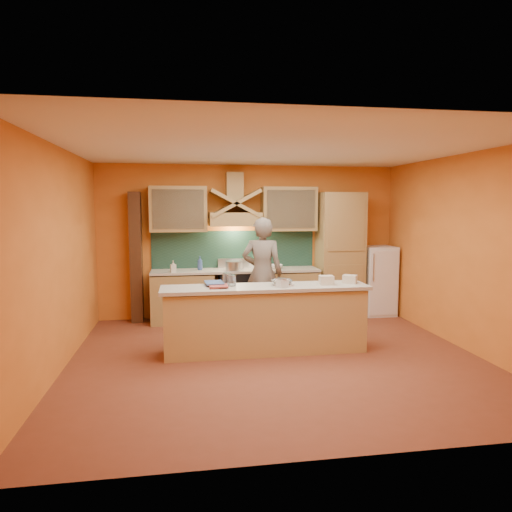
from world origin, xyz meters
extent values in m
cube|color=brown|center=(0.00, 0.00, 0.00)|extent=(5.50, 5.00, 0.01)
cube|color=white|center=(0.00, 0.00, 2.80)|extent=(5.50, 5.00, 0.01)
cube|color=orange|center=(0.00, 2.50, 1.40)|extent=(5.50, 0.02, 2.80)
cube|color=orange|center=(0.00, -2.50, 1.40)|extent=(5.50, 0.02, 2.80)
cube|color=orange|center=(-2.75, 0.00, 1.40)|extent=(0.02, 5.00, 2.80)
cube|color=orange|center=(2.75, 0.00, 1.40)|extent=(0.02, 5.00, 2.80)
cube|color=#A8864D|center=(-1.25, 2.20, 0.43)|extent=(1.10, 0.60, 0.86)
cube|color=#A8864D|center=(0.65, 2.20, 0.43)|extent=(1.10, 0.60, 0.86)
cube|color=beige|center=(-0.30, 2.20, 0.90)|extent=(3.00, 0.62, 0.04)
cube|color=black|center=(-0.30, 2.20, 0.45)|extent=(0.60, 0.58, 0.90)
cube|color=#19372D|center=(-0.30, 2.48, 1.25)|extent=(3.00, 0.03, 0.70)
cube|color=#A8864D|center=(-0.30, 2.25, 1.82)|extent=(0.92, 0.50, 0.24)
cube|color=#A8864D|center=(-0.30, 2.35, 2.40)|extent=(0.30, 0.30, 0.50)
cube|color=#A8864D|center=(-1.30, 2.33, 2.00)|extent=(1.00, 0.35, 0.80)
cube|color=#A8864D|center=(0.70, 2.33, 2.00)|extent=(1.00, 0.35, 0.80)
cube|color=#A8864D|center=(1.65, 2.20, 1.15)|extent=(0.80, 0.60, 2.30)
cube|color=white|center=(2.40, 2.20, 0.65)|extent=(0.58, 0.60, 1.30)
cube|color=#472816|center=(-2.05, 2.35, 1.15)|extent=(0.20, 0.30, 2.30)
cube|color=tan|center=(-0.10, 0.30, 0.44)|extent=(2.80, 0.55, 0.88)
cube|color=beige|center=(-0.10, 0.30, 0.92)|extent=(2.90, 0.62, 0.05)
imported|color=#70665B|center=(0.07, 1.55, 0.93)|extent=(0.78, 0.61, 1.87)
cylinder|color=#B0AFB6|center=(-0.37, 2.06, 0.99)|extent=(0.32, 0.32, 0.18)
cylinder|color=silver|center=(-0.27, 2.29, 0.97)|extent=(0.22, 0.22, 0.14)
imported|color=beige|center=(-1.40, 2.00, 1.02)|extent=(0.11, 0.11, 0.20)
imported|color=#344E90|center=(-0.94, 2.23, 1.04)|extent=(0.12, 0.12, 0.25)
imported|color=white|center=(0.45, 2.22, 0.96)|extent=(0.31, 0.31, 0.07)
cube|color=white|center=(0.12, 2.28, 0.97)|extent=(0.32, 0.29, 0.09)
imported|color=#A4413A|center=(-0.89, 0.31, 0.96)|extent=(0.26, 0.35, 0.03)
imported|color=#415C8F|center=(-0.93, 0.46, 0.98)|extent=(0.27, 0.36, 0.03)
cylinder|color=silver|center=(-0.62, 0.47, 1.03)|extent=(0.16, 0.16, 0.17)
cylinder|color=white|center=(-0.56, 0.37, 1.02)|extent=(0.14, 0.14, 0.15)
cube|color=silver|center=(0.11, 0.15, 1.00)|extent=(0.17, 0.17, 0.11)
imported|color=white|center=(0.14, 0.33, 0.98)|extent=(0.32, 0.32, 0.07)
cube|color=beige|center=(0.18, 0.33, 0.95)|extent=(0.31, 0.27, 0.02)
cube|color=beige|center=(0.78, 0.28, 1.01)|extent=(0.21, 0.17, 0.13)
cube|color=beige|center=(1.15, 0.34, 1.00)|extent=(0.24, 0.23, 0.12)
camera|label=1|loc=(-1.22, -5.88, 2.05)|focal=32.00mm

